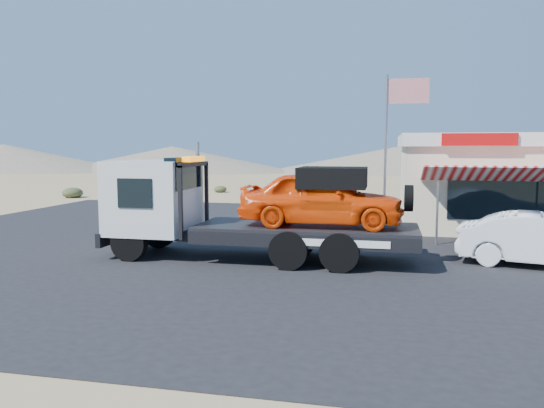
% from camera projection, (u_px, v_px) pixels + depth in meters
% --- Properties ---
extents(ground, '(120.00, 120.00, 0.00)m').
position_uv_depth(ground, '(229.00, 256.00, 16.56)').
color(ground, '#9F865A').
rests_on(ground, ground).
extents(asphalt_lot, '(32.00, 24.00, 0.02)m').
position_uv_depth(asphalt_lot, '(307.00, 242.00, 19.06)').
color(asphalt_lot, black).
rests_on(asphalt_lot, ground).
extents(tow_truck, '(9.25, 2.74, 3.09)m').
position_uv_depth(tow_truck, '(250.00, 205.00, 15.94)').
color(tow_truck, black).
rests_on(tow_truck, asphalt_lot).
extents(white_sedan, '(4.81, 2.58, 1.51)m').
position_uv_depth(white_sedan, '(543.00, 240.00, 14.97)').
color(white_sedan, silver).
rests_on(white_sedan, asphalt_lot).
extents(jerky_store, '(10.40, 9.97, 3.90)m').
position_uv_depth(jerky_store, '(522.00, 180.00, 22.86)').
color(jerky_store, beige).
rests_on(jerky_store, asphalt_lot).
extents(flagpole, '(1.55, 0.10, 6.00)m').
position_uv_depth(flagpole, '(392.00, 137.00, 19.49)').
color(flagpole, '#99999E').
rests_on(flagpole, asphalt_lot).
extents(desert_scrub, '(23.37, 33.60, 0.73)m').
position_uv_depth(desert_scrub, '(24.00, 204.00, 28.84)').
color(desert_scrub, '#353C20').
rests_on(desert_scrub, ground).
extents(distant_hills, '(126.00, 48.00, 4.20)m').
position_uv_depth(distant_hills, '(278.00, 158.00, 72.00)').
color(distant_hills, '#726B59').
rests_on(distant_hills, ground).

